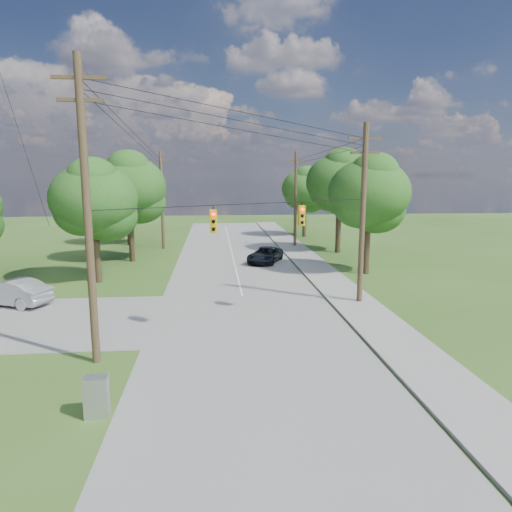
{
  "coord_description": "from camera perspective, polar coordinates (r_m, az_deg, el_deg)",
  "views": [
    {
      "loc": [
        0.28,
        -17.79,
        7.54
      ],
      "look_at": [
        2.39,
        5.0,
        3.49
      ],
      "focal_mm": 32.0,
      "sensor_mm": 36.0,
      "label": 1
    }
  ],
  "objects": [
    {
      "name": "pole_north_w",
      "position": [
        48.14,
        -11.68,
        6.96
      ],
      "size": [
        2.0,
        0.32,
        10.0
      ],
      "color": "#4F3D29",
      "rests_on": "ground"
    },
    {
      "name": "control_cabinet",
      "position": [
        15.86,
        -19.31,
        -16.25
      ],
      "size": [
        0.77,
        0.58,
        1.33
      ],
      "primitive_type": "cube",
      "rotation": [
        0.0,
        0.0,
        0.06
      ],
      "color": "#979A9D",
      "rests_on": "ground"
    },
    {
      "name": "tree_w_far",
      "position": [
        51.64,
        -15.82,
        8.23
      ],
      "size": [
        6.0,
        6.0,
        8.73
      ],
      "color": "#423221",
      "rests_on": "ground"
    },
    {
      "name": "pole_ne",
      "position": [
        27.27,
        13.21,
        5.41
      ],
      "size": [
        2.0,
        0.32,
        10.5
      ],
      "color": "#4F3D29",
      "rests_on": "ground"
    },
    {
      "name": "main_road",
      "position": [
        24.06,
        -0.94,
        -8.19
      ],
      "size": [
        10.0,
        100.0,
        0.03
      ],
      "primitive_type": "cube",
      "color": "gray",
      "rests_on": "ground"
    },
    {
      "name": "pole_north_e",
      "position": [
        48.62,
        4.96,
        7.16
      ],
      "size": [
        2.0,
        0.32,
        10.0
      ],
      "color": "#4F3D29",
      "rests_on": "ground"
    },
    {
      "name": "pole_sw",
      "position": [
        18.87,
        -20.36,
        5.43
      ],
      "size": [
        2.0,
        0.32,
        12.0
      ],
      "color": "#4F3D29",
      "rests_on": "ground"
    },
    {
      "name": "tree_e_far",
      "position": [
        56.93,
        6.13,
        8.35
      ],
      "size": [
        5.8,
        5.8,
        8.32
      ],
      "color": "#423221",
      "rests_on": "ground"
    },
    {
      "name": "tree_e_mid",
      "position": [
        45.46,
        10.42,
        9.08
      ],
      "size": [
        6.6,
        6.6,
        9.64
      ],
      "color": "#423221",
      "rests_on": "ground"
    },
    {
      "name": "car_cross_silver",
      "position": [
        30.33,
        -28.27,
        -4.0
      ],
      "size": [
        5.0,
        3.38,
        1.56
      ],
      "primitive_type": "imported",
      "rotation": [
        0.0,
        0.0,
        -1.98
      ],
      "color": "#A1A4A8",
      "rests_on": "cross_road"
    },
    {
      "name": "sidewalk_east",
      "position": [
        25.42,
        14.43,
        -7.4
      ],
      "size": [
        2.6,
        100.0,
        0.12
      ],
      "primitive_type": "cube",
      "color": "gray",
      "rests_on": "ground"
    },
    {
      "name": "tree_w_mid",
      "position": [
        41.44,
        -15.59,
        8.35
      ],
      "size": [
        6.4,
        6.4,
        9.22
      ],
      "color": "#423221",
      "rests_on": "ground"
    },
    {
      "name": "ground",
      "position": [
        19.32,
        -5.85,
        -12.99
      ],
      "size": [
        140.0,
        140.0,
        0.0
      ],
      "primitive_type": "plane",
      "color": "#30521B",
      "rests_on": "ground"
    },
    {
      "name": "traffic_signals",
      "position": [
        22.42,
        0.55,
        4.81
      ],
      "size": [
        4.91,
        3.27,
        1.05
      ],
      "color": "#DEB50D",
      "rests_on": "ground"
    },
    {
      "name": "power_lines",
      "position": [
        29.4,
        -2.99,
        13.17
      ],
      "size": [
        13.93,
        29.62,
        4.93
      ],
      "color": "black",
      "rests_on": "ground"
    },
    {
      "name": "tree_e_near",
      "position": [
        35.79,
        13.95,
        7.68
      ],
      "size": [
        6.2,
        6.2,
        8.81
      ],
      "color": "#423221",
      "rests_on": "ground"
    },
    {
      "name": "tree_w_near",
      "position": [
        33.85,
        -19.59,
        6.73
      ],
      "size": [
        6.0,
        6.0,
        8.4
      ],
      "color": "#423221",
      "rests_on": "ground"
    },
    {
      "name": "car_main_north",
      "position": [
        39.83,
        1.16,
        0.15
      ],
      "size": [
        3.92,
        5.31,
        1.34
      ],
      "primitive_type": "imported",
      "rotation": [
        0.0,
        0.0,
        -0.4
      ],
      "color": "black",
      "rests_on": "main_road"
    }
  ]
}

